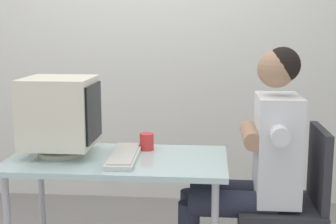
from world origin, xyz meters
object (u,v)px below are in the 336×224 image
desk (118,170)px  person_seated (253,162)px  desk_mug (147,141)px  office_chair (292,198)px  crt_monitor (60,113)px  keyboard (124,156)px

desk → person_seated: person_seated is taller
desk_mug → office_chair: bearing=-10.1°
crt_monitor → desk_mug: size_ratio=4.47×
desk → crt_monitor: 0.43m
crt_monitor → keyboard: size_ratio=0.87×
keyboard → office_chair: office_chair is taller
desk → office_chair: (0.92, 0.04, -0.14)m
desk → office_chair: size_ratio=1.30×
desk → office_chair: bearing=2.7°
crt_monitor → person_seated: (1.03, 0.01, -0.25)m
desk_mug → keyboard: bearing=-115.8°
office_chair → keyboard: bearing=-176.5°
crt_monitor → person_seated: size_ratio=0.32×
office_chair → person_seated: (-0.21, -0.00, 0.19)m
desk → person_seated: size_ratio=0.89×
crt_monitor → office_chair: size_ratio=0.47×
keyboard → person_seated: 0.68m
keyboard → desk_mug: (0.09, 0.19, 0.03)m
crt_monitor → desk_mug: 0.50m
office_chair → desk_mug: size_ratio=9.42×
desk → desk_mug: size_ratio=12.29×
keyboard → office_chair: (0.88, 0.05, -0.22)m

